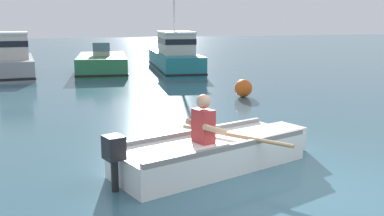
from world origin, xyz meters
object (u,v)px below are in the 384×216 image
moored_boat_grey (13,60)px  moored_boat_teal (174,56)px  moored_boat_green (102,64)px  rowboat_with_person (214,151)px  mooring_buoy (243,88)px

moored_boat_grey → moored_boat_teal: bearing=-4.5°
moored_boat_green → moored_boat_teal: 3.38m
rowboat_with_person → moored_boat_grey: 14.15m
rowboat_with_person → moored_boat_teal: moored_boat_teal is taller
rowboat_with_person → moored_boat_teal: size_ratio=0.55×
mooring_buoy → moored_boat_grey: bearing=129.7°
moored_boat_green → mooring_buoy: (3.06, -7.98, -0.11)m
moored_boat_green → moored_boat_grey: bearing=177.2°
moored_boat_green → mooring_buoy: size_ratio=9.41×
moored_boat_grey → moored_boat_teal: moored_boat_teal is taller
rowboat_with_person → moored_boat_teal: bearing=74.3°
moored_boat_grey → moored_boat_teal: (7.07, -0.56, 0.00)m
moored_boat_green → rowboat_with_person: bearing=-91.5°
rowboat_with_person → moored_boat_grey: size_ratio=0.70×
rowboat_with_person → moored_boat_teal: (3.69, 13.18, 0.44)m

